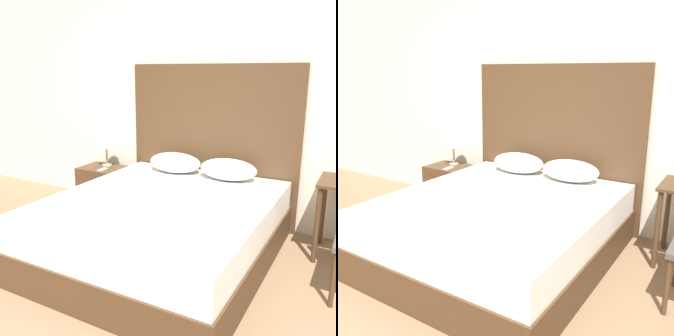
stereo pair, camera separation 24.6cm
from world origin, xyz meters
TOP-DOWN VIEW (x-y plane):
  - ground_plane at (0.00, 0.00)m, footprint 16.00×16.00m
  - wall_back at (0.00, 2.24)m, footprint 10.00×0.06m
  - bed at (-0.01, 1.06)m, footprint 1.86×2.14m
  - headboard at (-0.01, 2.16)m, footprint 1.95×0.05m
  - pillow_left at (-0.32, 1.90)m, footprint 0.60×0.38m
  - pillow_right at (0.30, 1.90)m, footprint 0.60×0.38m
  - phone_on_bed at (-0.16, 1.24)m, footprint 0.13×0.17m
  - nightstand at (-1.34, 1.89)m, footprint 0.52×0.42m
  - table_lamp at (-1.32, 1.98)m, footprint 0.27×0.27m
  - phone_on_nightstand at (-1.25, 1.79)m, footprint 0.08×0.16m

SIDE VIEW (x-z plane):
  - ground_plane at x=0.00m, z-range 0.00..0.00m
  - nightstand at x=-1.34m, z-range 0.00..0.50m
  - bed at x=-0.01m, z-range 0.00..0.57m
  - phone_on_nightstand at x=-1.25m, z-range 0.50..0.51m
  - phone_on_bed at x=-0.16m, z-range 0.57..0.58m
  - pillow_left at x=-0.32m, z-range 0.57..0.78m
  - pillow_right at x=0.30m, z-range 0.57..0.78m
  - table_lamp at x=-1.32m, z-range 0.61..0.99m
  - headboard at x=-0.01m, z-range 0.00..1.73m
  - wall_back at x=0.00m, z-range 0.00..2.70m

